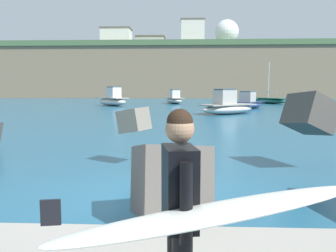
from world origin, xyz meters
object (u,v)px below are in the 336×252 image
boat_near_left (174,99)px  boat_near_centre (227,106)px  radar_dome (227,35)px  boat_mid_left (112,100)px  station_building_west (193,33)px  station_building_east (151,44)px  surfer_with_board (187,214)px  boat_mid_right (248,103)px  boat_mid_centre (270,100)px  station_building_central (116,37)px

boat_near_left → boat_near_centre: 20.72m
boat_near_left → radar_dome: size_ratio=0.60×
boat_mid_left → radar_dome: radar_dome is taller
boat_mid_left → station_building_west: (10.98, 44.36, 15.09)m
station_building_east → boat_near_centre: bearing=-79.6°
surfer_with_board → boat_mid_right: size_ratio=0.36×
station_building_west → boat_mid_right: bearing=-84.2°
boat_near_centre → station_building_east: station_building_east is taller
boat_mid_centre → boat_near_left: bearing=-176.6°
boat_mid_left → boat_mid_centre: size_ratio=0.83×
boat_mid_left → boat_mid_right: size_ratio=0.90×
boat_near_centre → station_building_central: 64.29m
surfer_with_board → boat_near_left: size_ratio=0.38×
boat_mid_centre → station_building_central: station_building_central is taller
boat_mid_left → station_building_central: 48.54m
boat_mid_right → station_building_central: 57.72m
boat_near_left → boat_mid_centre: 13.79m
surfer_with_board → station_building_west: 86.21m
boat_mid_centre → radar_dome: radar_dome is taller
station_building_central → station_building_east: 15.75m
boat_near_centre → station_building_west: (-1.60, 57.82, 15.18)m
boat_mid_right → station_building_central: bearing=115.6°
surfer_with_board → boat_near_centre: size_ratio=0.38×
surfer_with_board → boat_near_left: bearing=91.7°
surfer_with_board → boat_mid_left: (-8.91, 40.59, -0.53)m
radar_dome → station_building_east: radar_dome is taller
boat_near_centre → boat_mid_centre: 22.64m
boat_mid_right → station_building_west: 51.65m
surfer_with_board → boat_mid_right: 36.54m
station_building_central → surfer_with_board: bearing=-78.8°
radar_dome → boat_mid_centre: bearing=-90.0°
radar_dome → boat_mid_right: bearing=-94.7°
station_building_west → boat_mid_left: bearing=-103.9°
station_building_west → boat_near_left: bearing=-95.2°
surfer_with_board → boat_mid_centre: 49.60m
boat_mid_right → boat_near_centre: bearing=-111.1°
surfer_with_board → boat_mid_left: boat_mid_left is taller
station_building_west → boat_mid_centre: bearing=-74.4°
boat_near_centre → radar_dome: bearing=83.3°
boat_near_left → station_building_central: 44.46m
boat_near_left → boat_mid_left: size_ratio=1.07×
boat_mid_centre → boat_mid_right: bearing=-113.7°
boat_mid_left → station_building_central: (-8.16, 45.68, 14.25)m
boat_mid_right → radar_dome: 67.99m
boat_mid_centre → station_building_east: (-22.09, 52.16, 14.47)m
boat_mid_centre → station_building_central: size_ratio=0.83×
boat_mid_left → station_building_west: 48.12m
surfer_with_board → boat_near_left: (-1.39, 47.22, -0.64)m
boat_mid_centre → station_building_central: bearing=127.6°
boat_near_left → surfer_with_board: bearing=-88.3°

